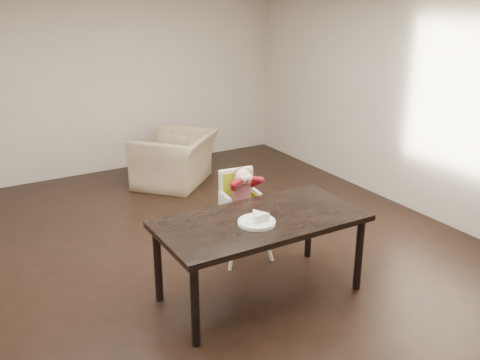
# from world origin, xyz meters

# --- Properties ---
(ground) EXTENTS (7.00, 7.00, 0.00)m
(ground) POSITION_xyz_m (0.00, 0.00, 0.00)
(ground) COLOR black
(ground) RESTS_ON ground
(room_walls) EXTENTS (6.02, 7.02, 2.71)m
(room_walls) POSITION_xyz_m (0.00, 0.00, 1.86)
(room_walls) COLOR beige
(room_walls) RESTS_ON ground
(dining_table) EXTENTS (1.80, 0.90, 0.75)m
(dining_table) POSITION_xyz_m (0.30, -0.62, 0.67)
(dining_table) COLOR black
(dining_table) RESTS_ON ground
(high_chair) EXTENTS (0.44, 0.44, 0.96)m
(high_chair) POSITION_xyz_m (0.54, 0.13, 0.67)
(high_chair) COLOR white
(high_chair) RESTS_ON ground
(plate) EXTENTS (0.42, 0.42, 0.09)m
(plate) POSITION_xyz_m (0.22, -0.70, 0.78)
(plate) COLOR white
(plate) RESTS_ON dining_table
(armchair) EXTENTS (1.29, 1.27, 0.96)m
(armchair) POSITION_xyz_m (0.85, 2.46, 0.48)
(armchair) COLOR tan
(armchair) RESTS_ON ground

